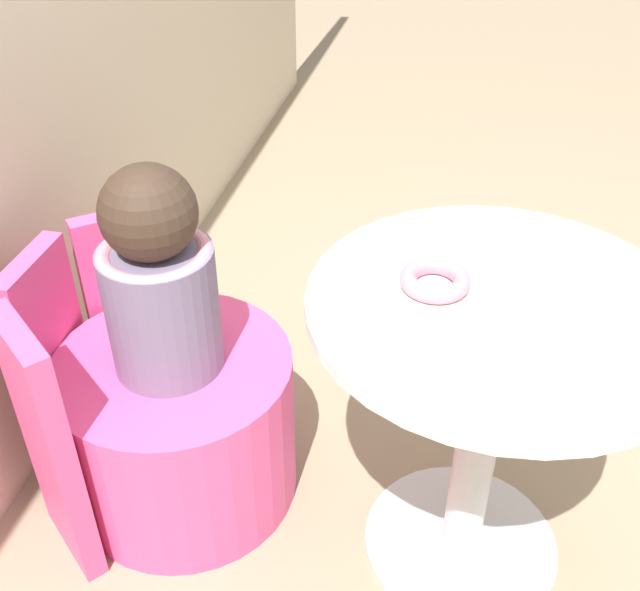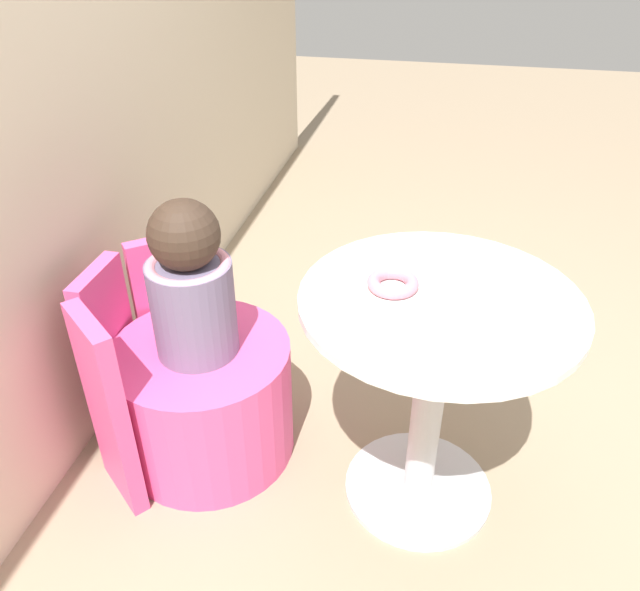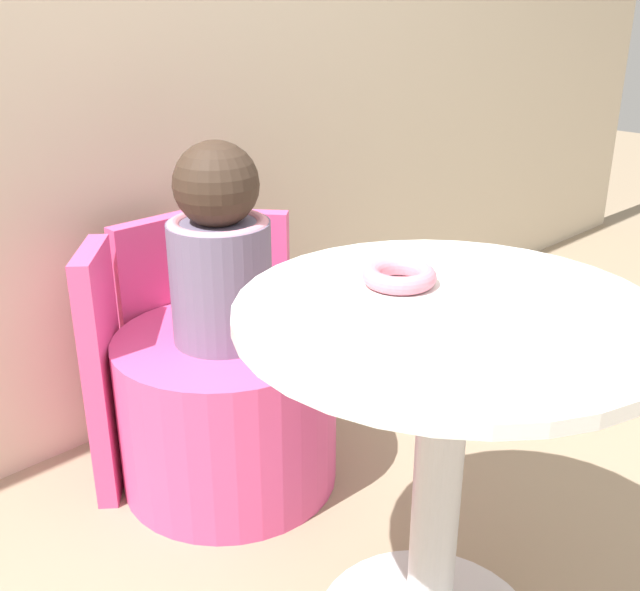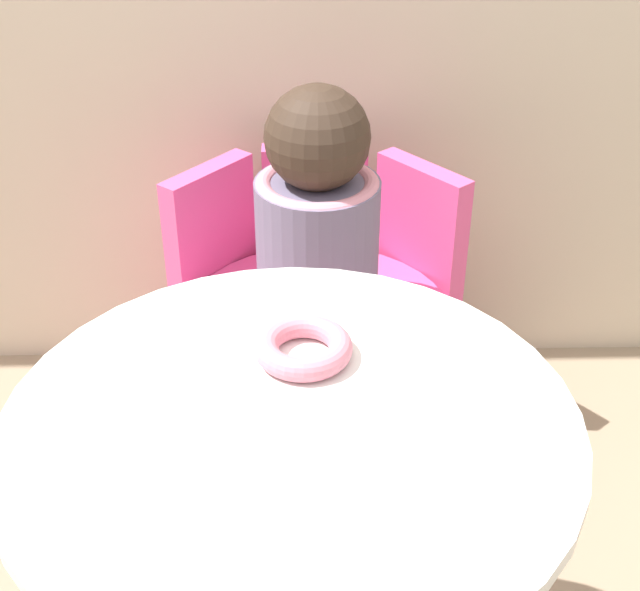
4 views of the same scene
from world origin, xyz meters
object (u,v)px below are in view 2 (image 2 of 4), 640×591
object	(u,v)px
child_figure	(190,285)
donut	(393,283)
round_table	(433,363)
tub_chair	(206,399)

from	to	relation	value
child_figure	donut	distance (m)	0.59
round_table	donut	distance (m)	0.26
round_table	child_figure	distance (m)	0.72
tub_chair	child_figure	xyz separation A→B (m)	(-0.00, 0.00, 0.44)
donut	round_table	bearing A→B (deg)	-98.28
child_figure	round_table	bearing A→B (deg)	-93.92
tub_chair	child_figure	bearing A→B (deg)	180.00
round_table	tub_chair	world-z (taller)	round_table
child_figure	donut	xyz separation A→B (m)	(-0.03, -0.58, 0.10)
tub_chair	round_table	bearing A→B (deg)	-93.92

